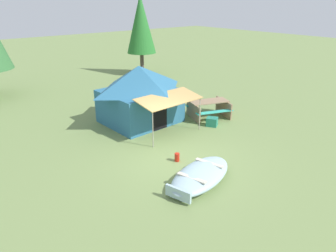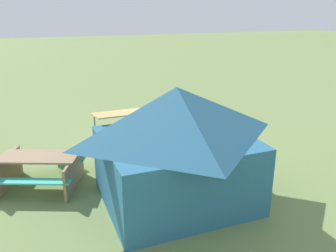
# 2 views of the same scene
# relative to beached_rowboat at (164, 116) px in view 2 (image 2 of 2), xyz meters

# --- Properties ---
(ground_plane) EXTENTS (80.00, 80.00, 0.00)m
(ground_plane) POSITION_rel_beached_rowboat_xyz_m (0.52, 1.66, -0.22)
(ground_plane) COLOR olive
(beached_rowboat) EXTENTS (2.81, 1.84, 0.43)m
(beached_rowboat) POSITION_rel_beached_rowboat_xyz_m (0.00, 0.00, 0.00)
(beached_rowboat) COLOR #9DBAC6
(beached_rowboat) RESTS_ON ground_plane
(canvas_cabin_tent) EXTENTS (3.28, 3.97, 2.46)m
(canvas_cabin_tent) POSITION_rel_beached_rowboat_xyz_m (1.46, 5.16, 1.05)
(canvas_cabin_tent) COLOR #2B658A
(canvas_cabin_tent) RESTS_ON ground_plane
(picnic_table) EXTENTS (2.11, 1.94, 0.77)m
(picnic_table) POSITION_rel_beached_rowboat_xyz_m (4.17, 3.64, 0.25)
(picnic_table) COLOR #947759
(picnic_table) RESTS_ON ground_plane
(cooler_box) EXTENTS (0.56, 0.58, 0.37)m
(cooler_box) POSITION_rel_beached_rowboat_xyz_m (3.50, 2.80, -0.04)
(cooler_box) COLOR #268068
(cooler_box) RESTS_ON ground_plane
(fuel_can) EXTENTS (0.21, 0.21, 0.28)m
(fuel_can) POSITION_rel_beached_rowboat_xyz_m (0.31, 1.39, -0.08)
(fuel_can) COLOR red
(fuel_can) RESTS_ON ground_plane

